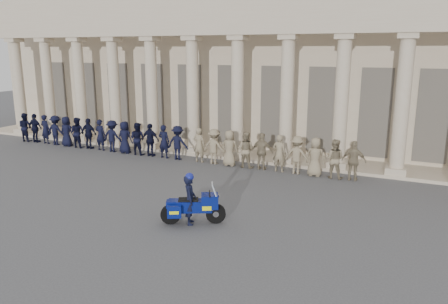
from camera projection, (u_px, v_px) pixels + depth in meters
The scene contains 5 objects.
ground at pixel (181, 213), 15.33m from camera, with size 90.00×90.00×0.00m, color #4A4A4D.
building at pixel (299, 67), 27.29m from camera, with size 40.00×12.50×9.00m.
officer_rank at pixel (161, 141), 23.02m from camera, with size 20.84×0.67×1.77m.
motorcycle at pixel (194, 206), 14.29m from camera, with size 1.96×1.37×1.38m.
rider at pixel (190, 199), 14.22m from camera, with size 0.63×0.72×1.75m.
Camera 1 is at (7.48, -12.42, 5.62)m, focal length 35.00 mm.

